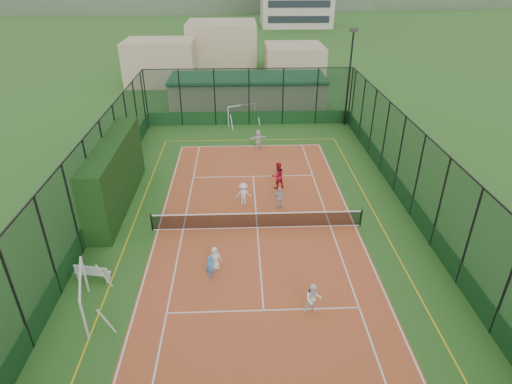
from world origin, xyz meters
TOP-DOWN VIEW (x-y plane):
  - ground at (0.00, 0.00)m, footprint 300.00×300.00m
  - court_slab at (0.00, 0.00)m, footprint 11.17×23.97m
  - tennis_net at (0.00, 0.00)m, footprint 11.67×0.12m
  - perimeter_fence at (0.00, 0.00)m, footprint 18.12×34.12m
  - floodlight_ne at (8.60, 16.60)m, footprint 0.60×0.26m
  - clubhouse at (0.00, 22.00)m, footprint 15.20×7.20m
  - distant_hills at (0.00, 150.00)m, footprint 200.00×60.00m
  - hedge_left at (-8.30, 3.04)m, footprint 1.36×9.09m
  - white_bench at (-7.80, -4.07)m, footprint 1.69×0.76m
  - futsal_goal_near at (-7.40, -6.27)m, footprint 3.12×1.70m
  - futsal_goal_far at (-0.65, 17.08)m, footprint 2.83×1.87m
  - child_near_left at (-2.17, -3.50)m, footprint 0.72×0.63m
  - child_near_mid at (-2.34, -4.16)m, footprint 0.46×0.32m
  - child_near_right at (2.04, -6.60)m, footprint 0.75×0.59m
  - child_far_left at (-0.73, 2.66)m, footprint 0.96×0.59m
  - child_far_right at (1.42, 2.08)m, footprint 0.87×0.49m
  - child_far_back at (0.56, 11.40)m, footprint 1.47×0.74m
  - coach at (1.52, 4.67)m, footprint 1.07×0.98m
  - tennis_balls at (-0.53, 1.21)m, footprint 5.73×1.65m

SIDE VIEW (x-z plane):
  - ground at x=0.00m, z-range 0.00..0.00m
  - distant_hills at x=0.00m, z-range -12.00..12.00m
  - court_slab at x=0.00m, z-range 0.00..0.01m
  - tennis_balls at x=-0.53m, z-range 0.01..0.08m
  - white_bench at x=-7.80m, z-range 0.00..0.92m
  - tennis_net at x=0.00m, z-range 0.00..1.06m
  - child_near_mid at x=-2.34m, z-range 0.01..1.21m
  - child_near_left at x=-2.17m, z-range 0.01..1.25m
  - child_far_right at x=1.42m, z-range 0.01..1.40m
  - child_far_left at x=-0.73m, z-range 0.01..1.44m
  - child_near_right at x=2.04m, z-range 0.01..1.51m
  - child_far_back at x=0.56m, z-range 0.01..1.52m
  - futsal_goal_far at x=-0.65m, z-range 0.00..1.77m
  - coach at x=1.52m, z-range 0.01..1.80m
  - futsal_goal_near at x=-7.40m, z-range 0.00..1.93m
  - clubhouse at x=0.00m, z-range 0.00..3.15m
  - hedge_left at x=-8.30m, z-range 0.00..3.98m
  - perimeter_fence at x=0.00m, z-range 0.00..5.00m
  - floodlight_ne at x=8.60m, z-range 0.00..8.25m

